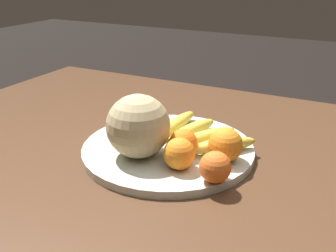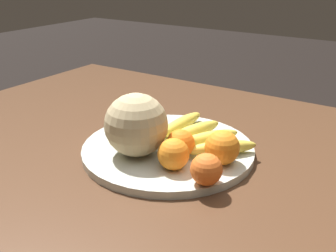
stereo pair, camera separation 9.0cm
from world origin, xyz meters
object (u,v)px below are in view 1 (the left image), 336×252
object	(u,v)px
kitchen_table	(202,186)
melon	(138,126)
orange_front_right	(225,145)
fruit_bowl	(168,149)
banana_bunch	(198,134)
orange_back_left	(183,143)
produce_tag	(188,145)
orange_mid_center	(215,167)
orange_front_left	(179,154)

from	to	relation	value
kitchen_table	melon	size ratio (longest dim) A/B	11.77
orange_front_right	fruit_bowl	bearing A→B (deg)	176.09
melon	banana_bunch	xyz separation A→B (m)	(0.09, 0.13, -0.05)
orange_back_left	produce_tag	world-z (taller)	orange_back_left
banana_bunch	orange_front_right	size ratio (longest dim) A/B	3.20
kitchen_table	melon	world-z (taller)	melon
kitchen_table	produce_tag	distance (m)	0.11
banana_bunch	orange_front_right	xyz separation A→B (m)	(0.09, -0.07, 0.02)
banana_bunch	melon	bearing A→B (deg)	171.17
orange_mid_center	kitchen_table	bearing A→B (deg)	120.35
orange_front_right	produce_tag	bearing A→B (deg)	161.26
kitchen_table	produce_tag	bearing A→B (deg)	-165.55
fruit_bowl	produce_tag	bearing A→B (deg)	30.51
orange_front_left	kitchen_table	bearing A→B (deg)	87.06
orange_back_left	orange_front_right	bearing A→B (deg)	12.92
kitchen_table	fruit_bowl	bearing A→B (deg)	-156.20
kitchen_table	orange_back_left	xyz separation A→B (m)	(-0.02, -0.06, 0.14)
orange_front_right	orange_front_left	bearing A→B (deg)	-134.15
fruit_bowl	orange_back_left	world-z (taller)	orange_back_left
fruit_bowl	banana_bunch	bearing A→B (deg)	50.02
banana_bunch	orange_front_right	bearing A→B (deg)	-102.83
fruit_bowl	orange_mid_center	world-z (taller)	orange_mid_center
fruit_bowl	produce_tag	distance (m)	0.05
kitchen_table	orange_front_right	bearing A→B (deg)	-32.52
orange_back_left	orange_mid_center	bearing A→B (deg)	-35.13
fruit_bowl	orange_front_right	bearing A→B (deg)	-3.91
kitchen_table	orange_mid_center	xyz separation A→B (m)	(0.08, -0.13, 0.14)
orange_front_right	orange_mid_center	size ratio (longest dim) A/B	1.18
kitchen_table	orange_front_left	world-z (taller)	orange_front_left
orange_front_right	orange_mid_center	bearing A→B (deg)	-82.80
orange_front_left	melon	bearing A→B (deg)	173.00
kitchen_table	banana_bunch	xyz separation A→B (m)	(-0.03, 0.03, 0.12)
banana_bunch	fruit_bowl	bearing A→B (deg)	164.07
orange_front_right	melon	bearing A→B (deg)	-160.57
melon	orange_mid_center	bearing A→B (deg)	-8.74
melon	orange_front_left	distance (m)	0.11
fruit_bowl	kitchen_table	bearing A→B (deg)	23.80
orange_front_right	orange_mid_center	xyz separation A→B (m)	(0.01, -0.09, -0.01)
melon	orange_back_left	world-z (taller)	melon
kitchen_table	produce_tag	size ratio (longest dim) A/B	17.22
melon	orange_mid_center	xyz separation A→B (m)	(0.19, -0.03, -0.04)
orange_mid_center	banana_bunch	bearing A→B (deg)	122.84
kitchen_table	melon	xyz separation A→B (m)	(-0.11, -0.11, 0.18)
fruit_bowl	orange_front_right	distance (m)	0.15
orange_front_left	produce_tag	distance (m)	0.12
melon	orange_front_right	size ratio (longest dim) A/B	1.88
banana_bunch	orange_back_left	xyz separation A→B (m)	(0.00, -0.09, 0.01)
orange_front_right	banana_bunch	bearing A→B (deg)	143.13
orange_mid_center	orange_front_right	bearing A→B (deg)	97.20
melon	produce_tag	distance (m)	0.14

